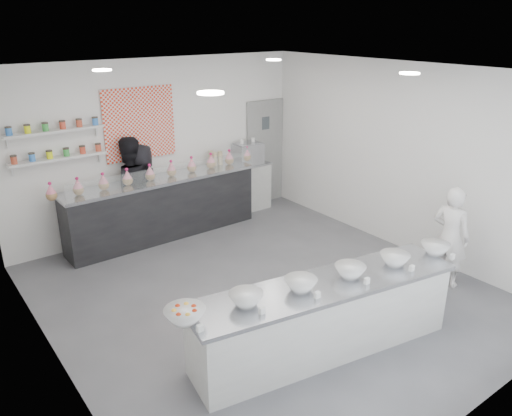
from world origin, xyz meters
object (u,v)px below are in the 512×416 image
Objects in this scene: back_bar at (163,208)px; espresso_machine at (248,154)px; prep_counter at (324,317)px; espresso_ledge at (240,189)px; staff_left at (130,189)px; woman_prep at (450,237)px; staff_right at (142,191)px.

espresso_machine is at bearing 4.82° from back_bar.
prep_counter is 2.53× the size of espresso_ledge.
prep_counter is at bearing 102.44° from staff_left.
woman_prep is (2.46, -3.93, 0.20)m from back_bar.
back_bar is at bearing 158.67° from staff_left.
espresso_ledge is at bearing 5.40° from back_bar.
staff_left reaches higher than espresso_machine.
staff_right reaches higher than espresso_machine.
woman_prep is 4.98m from staff_right.
prep_counter is 1.77× the size of staff_left.
woman_prep is at bearing -58.69° from back_bar.
prep_counter is 4.28m from staff_right.
espresso_ledge is 4.19m from woman_prep.
staff_right is (-2.19, 0.06, -0.32)m from espresso_machine.
back_bar is 2.34× the size of woman_prep.
prep_counter is 2.17× the size of woman_prep.
woman_prep reaches higher than back_bar.
staff_left is at bearing 178.55° from espresso_machine.
espresso_ledge is at bearing 180.00° from espresso_machine.
back_bar is 1.91× the size of staff_left.
staff_right is (0.22, 0.00, -0.08)m from staff_left.
espresso_ledge is 2.27m from staff_left.
back_bar is at bearing 20.73° from woman_prep.
staff_left reaches higher than staff_right.
prep_counter is 1.94× the size of staff_right.
woman_prep is 0.89× the size of staff_right.
staff_left is (-0.43, 4.26, 0.46)m from prep_counter.
prep_counter is 5.94× the size of espresso_machine.
prep_counter is 2.52m from woman_prep.
back_bar is 2.09× the size of staff_right.
back_bar is at bearing 111.28° from staff_right.
back_bar reaches higher than prep_counter.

